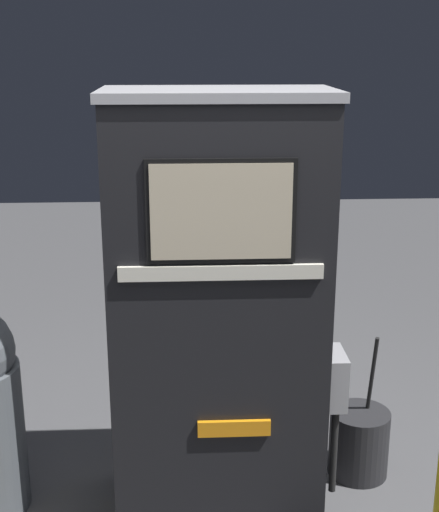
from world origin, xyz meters
name	(u,v)px	position (x,y,z in m)	size (l,w,h in m)	color
gas_pump	(219,313)	(0.00, 0.24, 0.98)	(1.04, 0.53, 1.95)	black
squeegee_bucket	(359,442)	(0.73, 0.45, 0.18)	(0.30, 0.30, 0.77)	#262628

